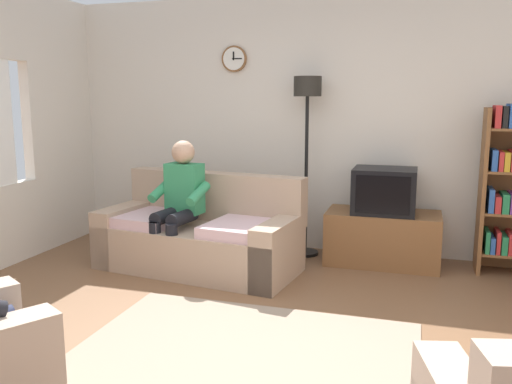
{
  "coord_description": "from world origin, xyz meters",
  "views": [
    {
      "loc": [
        1.01,
        -3.1,
        1.65
      ],
      "look_at": [
        -0.27,
        1.12,
        0.87
      ],
      "focal_mm": 37.93,
      "sensor_mm": 36.0,
      "label": 1
    }
  ],
  "objects": [
    {
      "name": "ground_plane",
      "position": [
        0.0,
        0.0,
        0.0
      ],
      "size": [
        12.0,
        12.0,
        0.0
      ],
      "primitive_type": "plane",
      "color": "brown"
    },
    {
      "name": "back_wall_assembly",
      "position": [
        -0.0,
        2.66,
        1.35
      ],
      "size": [
        6.2,
        0.17,
        2.7
      ],
      "color": "silver",
      "rests_on": "ground_plane"
    },
    {
      "name": "couch",
      "position": [
        -0.98,
        1.59,
        0.31
      ],
      "size": [
        2.0,
        1.12,
        0.9
      ],
      "color": "tan",
      "rests_on": "ground_plane"
    },
    {
      "name": "tv_stand",
      "position": [
        0.7,
        2.25,
        0.26
      ],
      "size": [
        1.1,
        0.56,
        0.52
      ],
      "color": "brown",
      "rests_on": "ground_plane"
    },
    {
      "name": "tv",
      "position": [
        0.7,
        2.23,
        0.74
      ],
      "size": [
        0.6,
        0.49,
        0.44
      ],
      "color": "black",
      "rests_on": "tv_stand"
    },
    {
      "name": "floor_lamp",
      "position": [
        -0.1,
        2.35,
        1.45
      ],
      "size": [
        0.28,
        0.28,
        1.85
      ],
      "color": "black",
      "rests_on": "ground_plane"
    },
    {
      "name": "area_rug",
      "position": [
        -0.01,
        -0.04,
        0.01
      ],
      "size": [
        2.2,
        1.7,
        0.01
      ],
      "primitive_type": "cube",
      "color": "gray",
      "rests_on": "ground_plane"
    },
    {
      "name": "person_on_couch",
      "position": [
        -1.14,
        1.49,
        0.7
      ],
      "size": [
        0.55,
        0.57,
        1.24
      ],
      "color": "#338C59",
      "rests_on": "ground_plane"
    }
  ]
}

